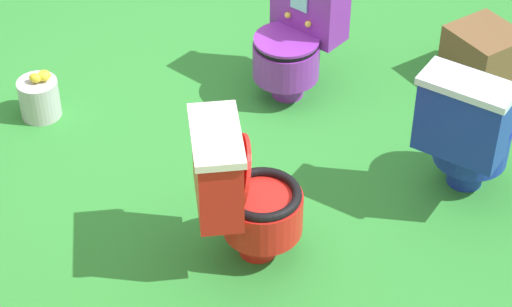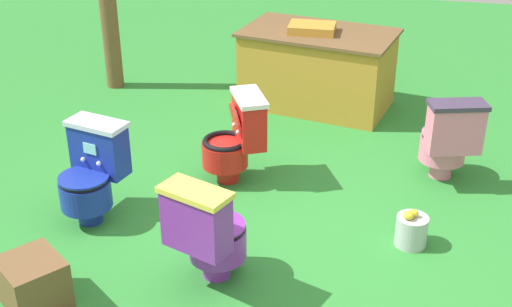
{
  "view_description": "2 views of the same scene",
  "coord_description": "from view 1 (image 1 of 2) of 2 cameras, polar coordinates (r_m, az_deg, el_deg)",
  "views": [
    {
      "loc": [
        -1.66,
        3.81,
        3.32
      ],
      "look_at": [
        -0.45,
        0.53,
        0.42
      ],
      "focal_mm": 69.71,
      "sensor_mm": 36.0,
      "label": 1
    },
    {
      "loc": [
        0.85,
        -3.91,
        2.72
      ],
      "look_at": [
        -0.27,
        0.64,
        0.31
      ],
      "focal_mm": 47.72,
      "sensor_mm": 36.0,
      "label": 2
    }
  ],
  "objects": [
    {
      "name": "toilet_blue",
      "position": [
        4.86,
        12.08,
        1.27
      ],
      "size": [
        0.5,
        0.57,
        0.73
      ],
      "rotation": [
        0.0,
        0.0,
        2.92
      ],
      "color": "#192D9E",
      "rests_on": "ground"
    },
    {
      "name": "toilet_purple",
      "position": [
        5.46,
        2.36,
        6.91
      ],
      "size": [
        0.55,
        0.6,
        0.73
      ],
      "rotation": [
        0.0,
        0.0,
        5.94
      ],
      "color": "purple",
      "rests_on": "ground"
    },
    {
      "name": "lemon_bucket",
      "position": [
        5.53,
        -12.32,
        3.17
      ],
      "size": [
        0.22,
        0.22,
        0.28
      ],
      "color": "#B7B7BF",
      "rests_on": "ground"
    },
    {
      "name": "small_crate",
      "position": [
        5.81,
        12.9,
        5.54
      ],
      "size": [
        0.5,
        0.49,
        0.31
      ],
      "primitive_type": "cube",
      "rotation": [
        0.0,
        0.0,
        5.65
      ],
      "color": "brown",
      "rests_on": "ground"
    },
    {
      "name": "ground",
      "position": [
        5.32,
        -2.54,
        0.97
      ],
      "size": [
        14.0,
        14.0,
        0.0
      ],
      "primitive_type": "plane",
      "color": "#2D8433"
    },
    {
      "name": "toilet_red",
      "position": [
        4.41,
        -0.82,
        -2.25
      ],
      "size": [
        0.62,
        0.58,
        0.73
      ],
      "rotation": [
        0.0,
        0.0,
        2.05
      ],
      "color": "red",
      "rests_on": "ground"
    }
  ]
}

